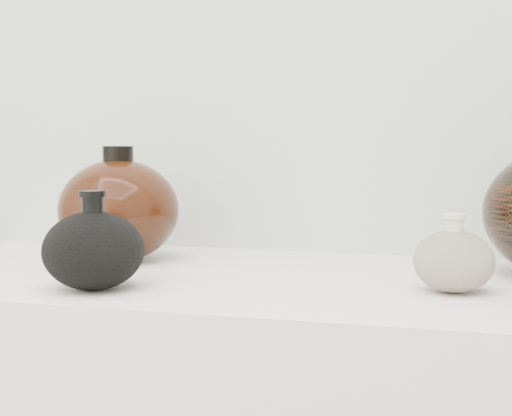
# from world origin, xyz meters

# --- Properties ---
(black_gourd_vase) EXTENTS (0.15, 0.15, 0.13)m
(black_gourd_vase) POSITION_xyz_m (-0.19, 0.79, 0.95)
(black_gourd_vase) COLOR black
(black_gourd_vase) RESTS_ON display_counter
(cream_gourd_vase) EXTENTS (0.13, 0.13, 0.10)m
(cream_gourd_vase) POSITION_xyz_m (0.25, 0.90, 0.94)
(cream_gourd_vase) COLOR beige
(cream_gourd_vase) RESTS_ON display_counter
(left_round_pot) EXTENTS (0.23, 0.23, 0.19)m
(left_round_pot) POSITION_xyz_m (-0.27, 1.02, 0.98)
(left_round_pot) COLOR black
(left_round_pot) RESTS_ON display_counter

